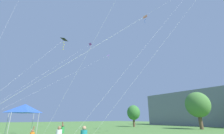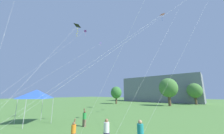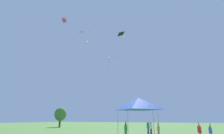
{
  "view_description": "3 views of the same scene",
  "coord_description": "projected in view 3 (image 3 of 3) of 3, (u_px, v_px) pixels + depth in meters",
  "views": [
    {
      "loc": [
        16.55,
        3.34,
        2.3
      ],
      "look_at": [
        3.4,
        13.51,
        8.05
      ],
      "focal_mm": 24.0,
      "sensor_mm": 36.0,
      "label": 1
    },
    {
      "loc": [
        11.23,
        0.12,
        3.6
      ],
      "look_at": [
        1.96,
        11.59,
        6.76
      ],
      "focal_mm": 20.0,
      "sensor_mm": 36.0,
      "label": 2
    },
    {
      "loc": [
        -22.69,
        2.97,
        2.18
      ],
      "look_at": [
        4.49,
        13.66,
        10.95
      ],
      "focal_mm": 28.0,
      "sensor_mm": 36.0,
      "label": 3
    }
  ],
  "objects": [
    {
      "name": "person_teal_shirt",
      "position": [
        148.0,
        127.0,
        28.02
      ],
      "size": [
        0.44,
        0.44,
        1.84
      ],
      "rotation": [
        0.0,
        0.0,
        3.49
      ],
      "color": "#473860",
      "rests_on": "ground"
    },
    {
      "name": "kite_pink_diamond_5",
      "position": [
        82.0,
        32.0,
        49.5
      ],
      "size": [
        9.42,
        19.56,
        26.61
      ],
      "color": "silver",
      "rests_on": "ground"
    },
    {
      "name": "person_red_shirt",
      "position": [
        200.0,
        131.0,
        18.87
      ],
      "size": [
        0.4,
        0.4,
        1.94
      ],
      "rotation": [
        0.0,
        0.0,
        3.2
      ],
      "color": "brown",
      "rests_on": "ground"
    },
    {
      "name": "kite_black_delta_7",
      "position": [
        121.0,
        35.0,
        23.21
      ],
      "size": [
        4.27,
        9.8,
        13.35
      ],
      "color": "silver",
      "rests_on": "ground"
    },
    {
      "name": "tree_far_left",
      "position": [
        60.0,
        114.0,
        51.8
      ],
      "size": [
        3.69,
        3.32,
        5.57
      ],
      "color": "brown",
      "rests_on": "ground"
    },
    {
      "name": "kite_cyan_delta_8",
      "position": [
        124.0,
        38.0,
        35.84
      ],
      "size": [
        6.56,
        6.46,
        18.85
      ],
      "color": "silver",
      "rests_on": "ground"
    },
    {
      "name": "kite_pink_delta_0",
      "position": [
        110.0,
        60.0,
        33.93
      ],
      "size": [
        7.17,
        15.83,
        13.83
      ],
      "color": "silver",
      "rests_on": "ground"
    },
    {
      "name": "person_green_shirt",
      "position": [
        126.0,
        130.0,
        21.72
      ],
      "size": [
        0.4,
        0.4,
        1.95
      ],
      "rotation": [
        0.0,
        0.0,
        4.07
      ],
      "color": "brown",
      "rests_on": "ground"
    },
    {
      "name": "festival_tent",
      "position": [
        138.0,
        104.0,
        16.13
      ],
      "size": [
        3.34,
        3.34,
        4.11
      ],
      "color": "#B7B7BC",
      "rests_on": "ground"
    },
    {
      "name": "person_white_shirt",
      "position": [
        151.0,
        128.0,
        25.65
      ],
      "size": [
        0.42,
        0.42,
        1.77
      ],
      "rotation": [
        0.0,
        0.0,
        5.16
      ],
      "color": "#473860",
      "rests_on": "ground"
    },
    {
      "name": "kite_white_diamond_3",
      "position": [
        87.0,
        41.0,
        43.25
      ],
      "size": [
        11.09,
        23.86,
        21.27
      ],
      "color": "silver",
      "rests_on": "ground"
    },
    {
      "name": "person_blue_shirt",
      "position": [
        211.0,
        132.0,
        19.56
      ],
      "size": [
        0.36,
        0.36,
        1.74
      ],
      "rotation": [
        0.0,
        0.0,
        5.21
      ],
      "color": "#473860",
      "rests_on": "ground"
    },
    {
      "name": "person_orange_shirt",
      "position": [
        159.0,
        130.0,
        23.25
      ],
      "size": [
        0.35,
        0.35,
        1.72
      ],
      "rotation": [
        0.0,
        0.0,
        0.96
      ],
      "color": "#473860",
      "rests_on": "ground"
    },
    {
      "name": "kite_pink_box_2",
      "position": [
        64.0,
        20.0,
        45.69
      ],
      "size": [
        5.83,
        22.49,
        27.66
      ],
      "color": "silver",
      "rests_on": "ground"
    }
  ]
}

